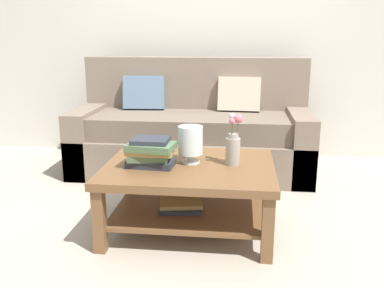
# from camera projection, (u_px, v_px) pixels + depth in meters

# --- Properties ---
(ground_plane) EXTENTS (10.00, 10.00, 0.00)m
(ground_plane) POSITION_uv_depth(u_px,v_px,m) (193.00, 209.00, 3.20)
(ground_plane) COLOR #ADA393
(back_wall) EXTENTS (6.40, 0.12, 2.70)m
(back_wall) POSITION_uv_depth(u_px,v_px,m) (211.00, 27.00, 4.44)
(back_wall) COLOR beige
(back_wall) RESTS_ON ground
(couch) EXTENTS (2.19, 0.90, 1.06)m
(couch) POSITION_uv_depth(u_px,v_px,m) (192.00, 133.00, 4.05)
(couch) COLOR #7A6B5B
(couch) RESTS_ON ground
(coffee_table) EXTENTS (1.10, 0.87, 0.45)m
(coffee_table) POSITION_uv_depth(u_px,v_px,m) (189.00, 183.00, 2.80)
(coffee_table) COLOR brown
(coffee_table) RESTS_ON ground
(book_stack_main) EXTENTS (0.32, 0.23, 0.19)m
(book_stack_main) POSITION_uv_depth(u_px,v_px,m) (150.00, 153.00, 2.70)
(book_stack_main) COLOR #2D333D
(book_stack_main) RESTS_ON coffee_table
(glass_hurricane_vase) EXTENTS (0.16, 0.16, 0.25)m
(glass_hurricane_vase) POSITION_uv_depth(u_px,v_px,m) (190.00, 141.00, 2.77)
(glass_hurricane_vase) COLOR silver
(glass_hurricane_vase) RESTS_ON coffee_table
(flower_pitcher) EXTENTS (0.11, 0.10, 0.34)m
(flower_pitcher) POSITION_uv_depth(u_px,v_px,m) (233.00, 145.00, 2.73)
(flower_pitcher) COLOR #9E998E
(flower_pitcher) RESTS_ON coffee_table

